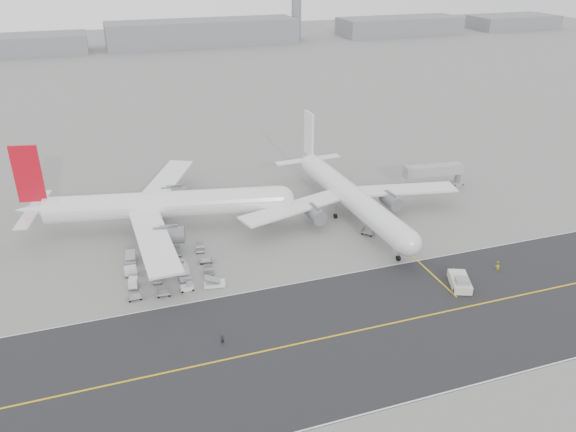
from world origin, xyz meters
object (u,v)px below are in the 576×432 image
object	(u,v)px
control_tower	(296,12)
ground_crew_a	(223,340)
pushback_tug	(460,282)
jet_bridge	(434,171)
airliner_b	(349,195)
airliner_a	(159,205)
ground_crew_b	(497,266)

from	to	relation	value
control_tower	ground_crew_a	bearing A→B (deg)	-111.52
pushback_tug	jet_bridge	size ratio (longest dim) A/B	0.54
airliner_b	jet_bridge	world-z (taller)	airliner_b
ground_crew_a	airliner_a	bearing A→B (deg)	88.39
airliner_a	ground_crew_a	xyz separation A→B (m)	(3.90, -40.91, -4.77)
ground_crew_b	airliner_b	bearing A→B (deg)	-78.83
airliner_b	ground_crew_a	world-z (taller)	airliner_b
pushback_tug	jet_bridge	distance (m)	45.22
control_tower	pushback_tug	bearing A→B (deg)	-103.72
ground_crew_a	ground_crew_b	xyz separation A→B (m)	(51.98, 4.50, 0.15)
airliner_b	ground_crew_b	xyz separation A→B (m)	(16.32, -29.41, -4.14)
airliner_a	pushback_tug	world-z (taller)	airliner_a
control_tower	ground_crew_a	world-z (taller)	control_tower
control_tower	jet_bridge	size ratio (longest dim) A/B	2.02
airliner_b	jet_bridge	xyz separation A→B (m)	(26.54, 8.80, -1.08)
airliner_a	airliner_b	size ratio (longest dim) A/B	1.08
airliner_b	pushback_tug	size ratio (longest dim) A/B	6.18
control_tower	ground_crew_a	xyz separation A→B (m)	(-110.19, -279.48, -15.44)
airliner_a	jet_bridge	distance (m)	66.13
control_tower	airliner_a	distance (m)	264.66
airliner_b	ground_crew_b	bearing A→B (deg)	-63.96
airliner_a	airliner_b	xyz separation A→B (m)	(39.55, -6.99, -0.48)
airliner_a	ground_crew_b	bearing A→B (deg)	-111.61
airliner_a	ground_crew_b	size ratio (longest dim) A/B	28.73
ground_crew_a	jet_bridge	bearing A→B (deg)	27.42
pushback_tug	jet_bridge	world-z (taller)	jet_bridge
pushback_tug	control_tower	bearing A→B (deg)	98.26
pushback_tug	ground_crew_b	xyz separation A→B (m)	(9.50, 2.37, -0.01)
pushback_tug	ground_crew_a	distance (m)	42.52
airliner_a	airliner_b	distance (m)	40.17
jet_bridge	ground_crew_b	xyz separation A→B (m)	(-10.21, -38.21, -3.06)
ground_crew_b	pushback_tug	bearing A→B (deg)	-3.86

